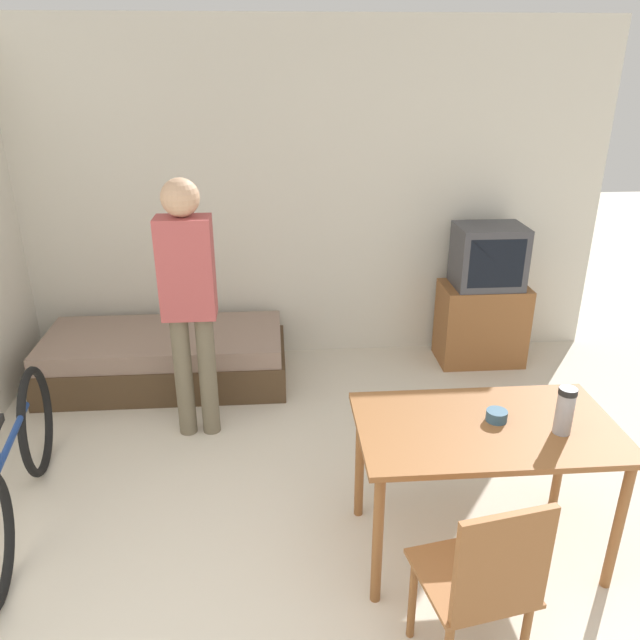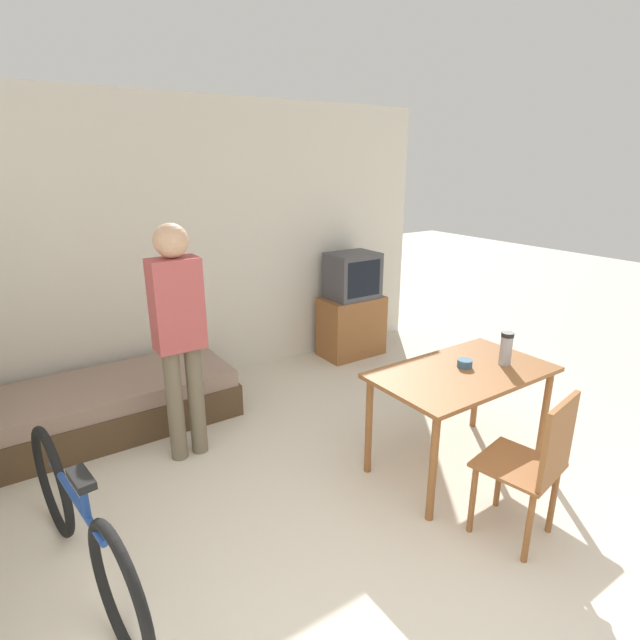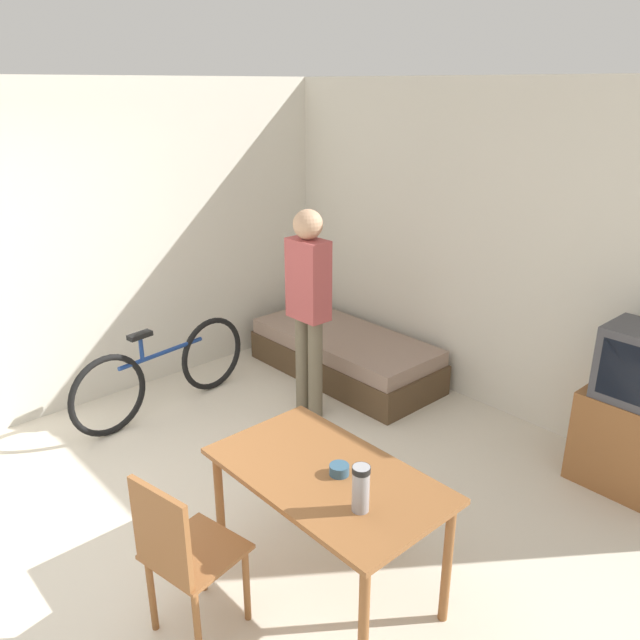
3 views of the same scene
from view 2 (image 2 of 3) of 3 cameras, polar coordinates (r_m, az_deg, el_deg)
ground_plane at (r=2.92m, az=19.08°, el=-30.64°), size 20.00×20.00×0.00m
wall_back at (r=4.94m, az=-13.72°, el=8.15°), size 5.22×0.06×2.70m
daybed at (r=4.54m, az=-22.05°, el=-8.78°), size 1.88×0.83×0.42m
tv at (r=5.60m, az=3.66°, el=1.32°), size 0.70×0.42×1.18m
dining_table at (r=3.63m, az=15.90°, el=-6.93°), size 1.26×0.73×0.76m
wooden_chair at (r=3.15m, az=23.39°, el=-14.62°), size 0.49×0.49×0.94m
bicycle at (r=3.02m, az=-25.66°, el=-20.61°), size 0.27×1.73×0.77m
person_standing at (r=3.63m, az=-15.85°, el=-0.71°), size 0.34×0.23×1.75m
thermos_flask at (r=3.74m, az=20.51°, el=-2.90°), size 0.09×0.09×0.24m
mate_bowl at (r=3.64m, az=16.21°, el=-4.79°), size 0.10×0.10×0.05m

